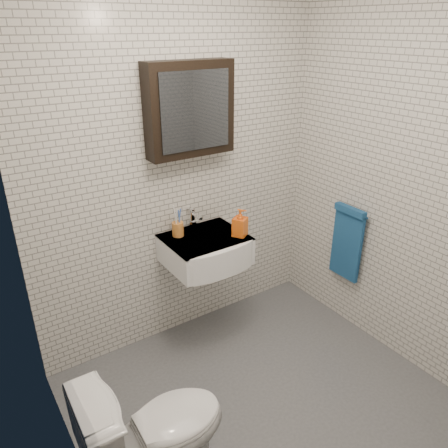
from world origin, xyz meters
The scene contains 9 objects.
ground centered at (0.00, 0.00, 0.01)m, with size 2.20×2.00×0.01m, color #4F5257.
room_shell centered at (0.00, 0.00, 1.47)m, with size 2.22×2.02×2.51m.
washbasin centered at (0.05, 0.73, 0.76)m, with size 0.55×0.50×0.20m.
faucet centered at (0.05, 0.93, 0.92)m, with size 0.06×0.20×0.15m.
mirror_cabinet centered at (0.05, 0.93, 1.70)m, with size 0.60×0.15×0.60m.
towel_rail centered at (1.04, 0.35, 0.72)m, with size 0.09×0.30×0.58m.
toothbrush_cup centered at (-0.09, 0.89, 0.91)m, with size 0.09×0.09×0.22m.
soap_bottle centered at (0.27, 0.65, 0.95)m, with size 0.09×0.09×0.20m, color #DD5717.
toilet centered at (-0.79, -0.10, 0.36)m, with size 0.41×0.71×0.73m, color white.
Camera 1 is at (-1.36, -1.56, 2.20)m, focal length 35.00 mm.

